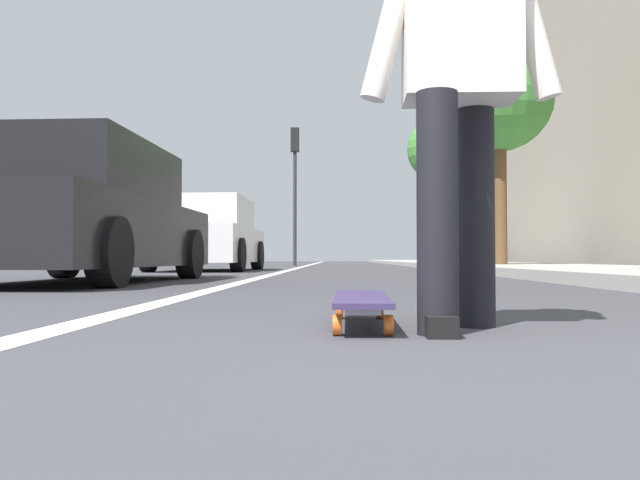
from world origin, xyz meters
The scene contains 11 objects.
ground_plane centered at (10.00, 0.00, 0.00)m, with size 80.00×80.00×0.00m, color #38383D.
lane_stripe_white centered at (20.00, 1.31, 0.00)m, with size 52.00×0.16×0.01m, color silver.
sidewalk_curb centered at (18.00, -3.51, 0.06)m, with size 52.00×3.20×0.13m, color #9E9B93.
building_facade centered at (22.00, -6.59, 5.18)m, with size 40.00×1.20×10.37m, color gray.
skateboard centered at (1.27, 0.22, 0.09)m, with size 0.84×0.21×0.11m.
skater_person centered at (1.12, -0.13, 0.94)m, with size 0.46×0.72×1.64m.
parked_car_near centered at (5.61, 3.04, 0.70)m, with size 4.30×1.97×1.47m.
parked_car_mid centered at (11.90, 2.96, 0.71)m, with size 4.04×1.97×1.48m.
traffic_light centered at (20.27, 1.71, 3.17)m, with size 0.33×0.28×4.62m.
street_tree_mid centered at (12.32, -3.11, 3.57)m, with size 2.22×2.22×4.72m.
street_tree_far centered at (20.45, -3.11, 3.88)m, with size 2.10×2.10×4.96m.
Camera 1 is at (-1.17, 0.31, 0.26)m, focal length 36.12 mm.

